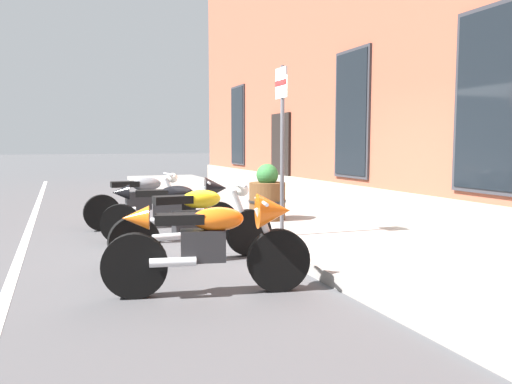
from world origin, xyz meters
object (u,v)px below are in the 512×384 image
(motorcycle_black_sport, at_px, (176,206))
(motorcycle_orange_sport, at_px, (216,240))
(motorcycle_yellow_naked, at_px, (196,224))
(barrel_planter, at_px, (267,197))
(parking_sign, at_px, (282,127))
(motorcycle_grey_naked, at_px, (142,201))

(motorcycle_black_sport, distance_m, motorcycle_orange_sport, 2.93)
(motorcycle_orange_sport, bearing_deg, motorcycle_black_sport, 175.47)
(motorcycle_yellow_naked, bearing_deg, barrel_planter, 138.59)
(parking_sign, bearing_deg, barrel_planter, 164.89)
(motorcycle_yellow_naked, xyz_separation_m, barrel_planter, (-2.13, 1.88, 0.07))
(parking_sign, height_order, barrel_planter, parking_sign)
(motorcycle_black_sport, relative_size, parking_sign, 0.84)
(motorcycle_black_sport, xyz_separation_m, motorcycle_orange_sport, (2.92, -0.23, 0.01))
(motorcycle_yellow_naked, relative_size, motorcycle_orange_sport, 1.05)
(motorcycle_grey_naked, bearing_deg, parking_sign, 36.08)
(motorcycle_orange_sport, xyz_separation_m, parking_sign, (-2.02, 1.62, 1.20))
(motorcycle_yellow_naked, relative_size, parking_sign, 0.87)
(motorcycle_yellow_naked, distance_m, parking_sign, 1.99)
(motorcycle_yellow_naked, distance_m, barrel_planter, 2.84)
(motorcycle_orange_sport, distance_m, barrel_planter, 4.17)
(parking_sign, bearing_deg, motorcycle_black_sport, -122.89)
(motorcycle_orange_sport, bearing_deg, barrel_planter, 150.44)
(motorcycle_yellow_naked, distance_m, motorcycle_orange_sport, 1.51)
(parking_sign, xyz_separation_m, barrel_planter, (-1.61, 0.43, -1.19))
(motorcycle_black_sport, distance_m, parking_sign, 2.05)
(motorcycle_black_sport, bearing_deg, motorcycle_grey_naked, -167.86)
(motorcycle_black_sport, height_order, motorcycle_yellow_naked, motorcycle_black_sport)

